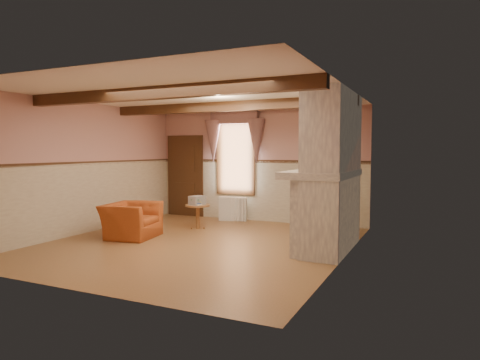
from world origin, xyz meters
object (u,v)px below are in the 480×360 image
at_px(armchair, 131,220).
at_px(radiator, 233,209).
at_px(bowl, 320,169).
at_px(side_table, 198,217).
at_px(mantel_clock, 333,163).
at_px(oil_lamp, 325,162).

bearing_deg(armchair, radiator, -29.29).
xyz_separation_m(armchair, bowl, (3.78, 0.43, 1.11)).
height_order(side_table, radiator, radiator).
distance_m(side_table, mantel_clock, 3.29).
distance_m(armchair, side_table, 1.59).
distance_m(bowl, mantel_clock, 1.01).
height_order(radiator, mantel_clock, mantel_clock).
xyz_separation_m(armchair, side_table, (0.74, 1.40, -0.08)).
relative_size(armchair, oil_lamp, 3.85).
bearing_deg(mantel_clock, side_table, -179.40).
distance_m(radiator, bowl, 3.80).
distance_m(radiator, mantel_clock, 3.32).
bearing_deg(bowl, side_table, 162.23).
relative_size(mantel_clock, oil_lamp, 0.86).
height_order(armchair, radiator, armchair).
bearing_deg(mantel_clock, oil_lamp, -90.00).
height_order(side_table, oil_lamp, oil_lamp).
height_order(side_table, bowl, bowl).
xyz_separation_m(bowl, mantel_clock, (0.00, 1.01, 0.06)).
relative_size(radiator, bowl, 2.24).
height_order(armchair, mantel_clock, mantel_clock).
distance_m(side_table, radiator, 1.35).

